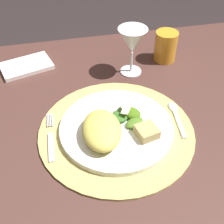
% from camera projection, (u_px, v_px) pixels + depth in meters
% --- Properties ---
extents(dining_table, '(1.42, 0.84, 0.76)m').
position_uv_depth(dining_table, '(89.00, 161.00, 0.85)').
color(dining_table, '#492D27').
rests_on(dining_table, ground).
extents(placemat, '(0.37, 0.37, 0.01)m').
position_uv_depth(placemat, '(116.00, 131.00, 0.71)').
color(placemat, tan).
rests_on(placemat, dining_table).
extents(dinner_plate, '(0.27, 0.27, 0.01)m').
position_uv_depth(dinner_plate, '(116.00, 128.00, 0.70)').
color(dinner_plate, silver).
rests_on(dinner_plate, placemat).
extents(pasta_serving, '(0.10, 0.14, 0.04)m').
position_uv_depth(pasta_serving, '(102.00, 130.00, 0.66)').
color(pasta_serving, '#D9CD58').
rests_on(pasta_serving, dinner_plate).
extents(salad_greens, '(0.09, 0.09, 0.03)m').
position_uv_depth(salad_greens, '(128.00, 115.00, 0.71)').
color(salad_greens, '#4A7222').
rests_on(salad_greens, dinner_plate).
extents(bread_piece, '(0.06, 0.06, 0.02)m').
position_uv_depth(bread_piece, '(147.00, 132.00, 0.67)').
color(bread_piece, tan).
rests_on(bread_piece, dinner_plate).
extents(fork, '(0.02, 0.15, 0.00)m').
position_uv_depth(fork, '(51.00, 139.00, 0.68)').
color(fork, silver).
rests_on(fork, placemat).
extents(spoon, '(0.03, 0.13, 0.01)m').
position_uv_depth(spoon, '(175.00, 114.00, 0.75)').
color(spoon, silver).
rests_on(spoon, placemat).
extents(napkin, '(0.17, 0.13, 0.01)m').
position_uv_depth(napkin, '(26.00, 66.00, 0.91)').
color(napkin, white).
rests_on(napkin, dining_table).
extents(wine_glass, '(0.08, 0.08, 0.14)m').
position_uv_depth(wine_glass, '(132.00, 42.00, 0.82)').
color(wine_glass, silver).
rests_on(wine_glass, dining_table).
extents(amber_tumbler, '(0.07, 0.07, 0.09)m').
position_uv_depth(amber_tumbler, '(166.00, 46.00, 0.91)').
color(amber_tumbler, orange).
rests_on(amber_tumbler, dining_table).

